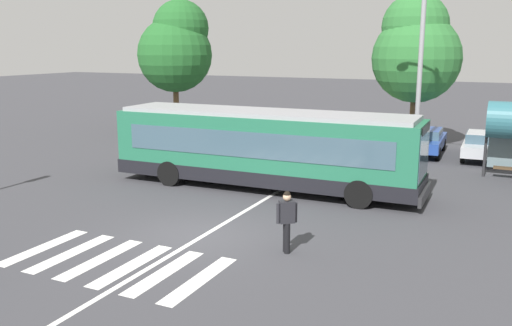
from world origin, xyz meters
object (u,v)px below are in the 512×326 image
Objects in this scene: parked_car_blue at (425,140)px; pedestrian_crossing_street at (287,218)px; twin_arm_street_lamp at (421,46)px; parked_car_white at (284,129)px; parked_car_champagne at (374,136)px; background_tree_left at (176,47)px; city_transit_bus at (264,148)px; background_tree_right at (416,49)px; parked_car_silver at (483,144)px; parked_car_charcoal at (328,132)px.

pedestrian_crossing_street is at bearing -94.09° from parked_car_blue.
parked_car_blue is 7.03m from twin_arm_street_lamp.
parked_car_white is 7.92m from parked_car_blue.
background_tree_left is at bearing 175.19° from parked_car_champagne.
pedestrian_crossing_street is at bearing -60.38° from city_transit_bus.
city_transit_bus is at bearing -114.76° from parked_car_blue.
city_transit_bus is at bearing -100.79° from parked_car_champagne.
background_tree_left is 14.96m from background_tree_right.
twin_arm_street_lamp is 6.80m from background_tree_right.
city_transit_bus is 16.37m from background_tree_left.
twin_arm_street_lamp is at bearing -115.72° from parked_car_silver.
pedestrian_crossing_street is 17.96m from background_tree_right.
parked_car_silver is at bearing 64.28° from twin_arm_street_lamp.
twin_arm_street_lamp is at bearing -32.82° from parked_car_white.
twin_arm_street_lamp is (4.95, 4.73, 3.90)m from city_transit_bus.
pedestrian_crossing_street is 11.77m from twin_arm_street_lamp.
city_transit_bus is 7.15× the size of pedestrian_crossing_street.
pedestrian_crossing_street is 15.99m from parked_car_blue.
parked_car_champagne is at bearing -4.81° from background_tree_left.
parked_car_silver is at bearing -1.40° from parked_car_white.
parked_car_white is 0.55× the size of background_tree_right.
parked_car_champagne is at bearing 177.53° from parked_car_silver.
pedestrian_crossing_street is 16.88m from parked_car_charcoal.
twin_arm_street_lamp reaches higher than background_tree_left.
parked_car_charcoal and parked_car_blue have the same top height.
parked_car_champagne is at bearing -5.56° from parked_car_charcoal.
twin_arm_street_lamp is (8.30, -5.36, 4.73)m from parked_car_white.
parked_car_blue and parked_car_silver have the same top height.
city_transit_bus is at bearing -107.66° from background_tree_right.
background_tree_right reaches higher than parked_car_white.
parked_car_white is 0.54× the size of background_tree_left.
parked_car_white is 0.51× the size of twin_arm_street_lamp.
parked_car_champagne is 0.56× the size of background_tree_right.
parked_car_blue is 4.89m from background_tree_right.
city_transit_bus is 6.97m from pedestrian_crossing_street.
twin_arm_street_lamp reaches higher than parked_car_charcoal.
city_transit_bus is 2.70× the size of parked_car_blue.
parked_car_champagne and parked_car_blue have the same top height.
background_tree_left reaches higher than parked_car_champagne.
background_tree_right is (6.98, 1.31, 4.56)m from parked_car_white.
parked_car_charcoal is at bearing 174.44° from parked_car_champagne.
parked_car_blue is at bearing -1.22° from parked_car_white.
city_transit_bus is 1.46× the size of background_tree_left.
background_tree_right is (3.63, 11.39, 3.74)m from city_transit_bus.
background_tree_right reaches higher than pedestrian_crossing_street.
parked_car_charcoal is (-0.78, 10.32, -0.82)m from city_transit_bus.
background_tree_right is at bearing 72.34° from city_transit_bus.
background_tree_right is (-3.78, 1.57, 4.56)m from parked_car_silver.
parked_car_white is at bearing -169.39° from background_tree_right.
parked_car_blue is 0.54× the size of background_tree_left.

